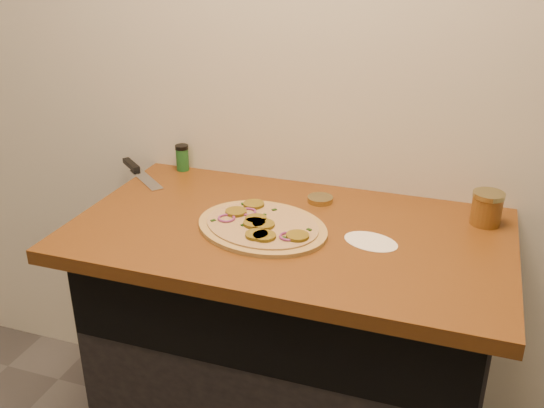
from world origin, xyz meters
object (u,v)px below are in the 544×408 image
at_px(chefs_knife, 138,172).
at_px(spice_shaker, 182,158).
at_px(salsa_jar, 487,208).
at_px(pizza, 262,226).

distance_m(chefs_knife, spice_shaker, 0.16).
bearing_deg(spice_shaker, salsa_jar, -5.93).
relative_size(pizza, chefs_knife, 1.87).
relative_size(pizza, spice_shaker, 5.34).
bearing_deg(spice_shaker, pizza, -39.58).
bearing_deg(chefs_knife, pizza, -25.92).
distance_m(salsa_jar, spice_shaker, 0.99).
height_order(chefs_knife, salsa_jar, salsa_jar).
height_order(salsa_jar, spice_shaker, salsa_jar).
bearing_deg(salsa_jar, spice_shaker, 174.07).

